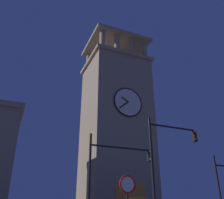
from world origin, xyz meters
name	(u,v)px	position (x,y,z in m)	size (l,w,h in m)	color
clocktower	(116,131)	(0.96, -2.75, 10.22)	(7.82, 7.28, 25.48)	gray
traffic_signal_mid	(166,156)	(3.59, 10.72, 4.54)	(3.65, 0.41, 6.93)	black
traffic_signal_far	(111,168)	(6.14, 8.01, 4.07)	(4.66, 0.41, 6.24)	black
no_horn_sign	(128,190)	(7.68, 13.50, 2.28)	(0.78, 0.14, 2.91)	black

